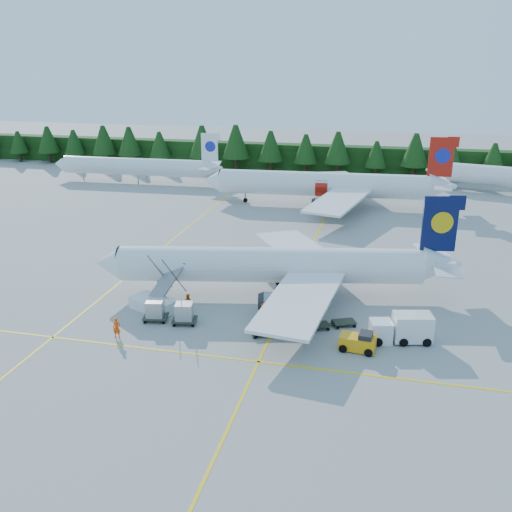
% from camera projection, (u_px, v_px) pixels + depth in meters
% --- Properties ---
extents(ground, '(320.00, 320.00, 0.00)m').
position_uv_depth(ground, '(213.00, 325.00, 56.35)').
color(ground, '#979792').
rests_on(ground, ground).
extents(taxi_stripe_a, '(0.25, 120.00, 0.01)m').
position_uv_depth(taxi_stripe_a, '(159.00, 251.00, 77.75)').
color(taxi_stripe_a, yellow).
rests_on(taxi_stripe_a, ground).
extents(taxi_stripe_b, '(0.25, 120.00, 0.01)m').
position_uv_depth(taxi_stripe_b, '(304.00, 262.00, 73.40)').
color(taxi_stripe_b, yellow).
rests_on(taxi_stripe_b, ground).
extents(taxi_stripe_cross, '(80.00, 0.25, 0.01)m').
position_uv_depth(taxi_stripe_cross, '(193.00, 354.00, 50.84)').
color(taxi_stripe_cross, yellow).
rests_on(taxi_stripe_cross, ground).
extents(treeline_hedge, '(220.00, 4.00, 6.00)m').
position_uv_depth(treeline_hedge, '(320.00, 158.00, 130.64)').
color(treeline_hedge, black).
rests_on(treeline_hedge, ground).
extents(airliner_navy, '(38.62, 31.48, 11.34)m').
position_uv_depth(airliner_navy, '(264.00, 265.00, 62.55)').
color(airliner_navy, white).
rests_on(airliner_navy, ground).
extents(airliner_red, '(42.84, 35.17, 12.45)m').
position_uv_depth(airliner_red, '(318.00, 185.00, 100.42)').
color(airliner_red, white).
rests_on(airliner_red, ground).
extents(airliner_far_left, '(36.23, 4.96, 10.53)m').
position_uv_depth(airliner_far_left, '(129.00, 166.00, 119.70)').
color(airliner_far_left, white).
rests_on(airliner_far_left, ground).
extents(airstairs, '(5.66, 7.34, 4.33)m').
position_uv_depth(airstairs, '(156.00, 300.00, 59.69)').
color(airstairs, white).
rests_on(airstairs, ground).
extents(service_truck, '(5.93, 3.26, 2.71)m').
position_uv_depth(service_truck, '(401.00, 328.00, 52.73)').
color(service_truck, white).
rests_on(service_truck, ground).
extents(baggage_tug, '(3.35, 2.04, 1.70)m').
position_uv_depth(baggage_tug, '(359.00, 342.00, 51.27)').
color(baggage_tug, orange).
rests_on(baggage_tug, ground).
extents(dolly_train, '(9.87, 5.95, 0.13)m').
position_uv_depth(dolly_train, '(304.00, 326.00, 55.13)').
color(dolly_train, '#343929').
rests_on(dolly_train, ground).
extents(uld_pair, '(5.73, 2.26, 1.83)m').
position_uv_depth(uld_pair, '(170.00, 311.00, 56.58)').
color(uld_pair, '#343929').
rests_on(uld_pair, ground).
extents(crew_a, '(0.80, 0.59, 2.00)m').
position_uv_depth(crew_a, '(117.00, 328.00, 53.52)').
color(crew_a, '#FF4605').
rests_on(crew_a, ground).
extents(crew_b, '(0.95, 0.75, 1.90)m').
position_uv_depth(crew_b, '(188.00, 302.00, 59.19)').
color(crew_b, '#FE6005').
rests_on(crew_b, ground).
extents(crew_c, '(0.58, 0.84, 2.01)m').
position_uv_depth(crew_c, '(264.00, 312.00, 56.77)').
color(crew_c, red).
rests_on(crew_c, ground).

